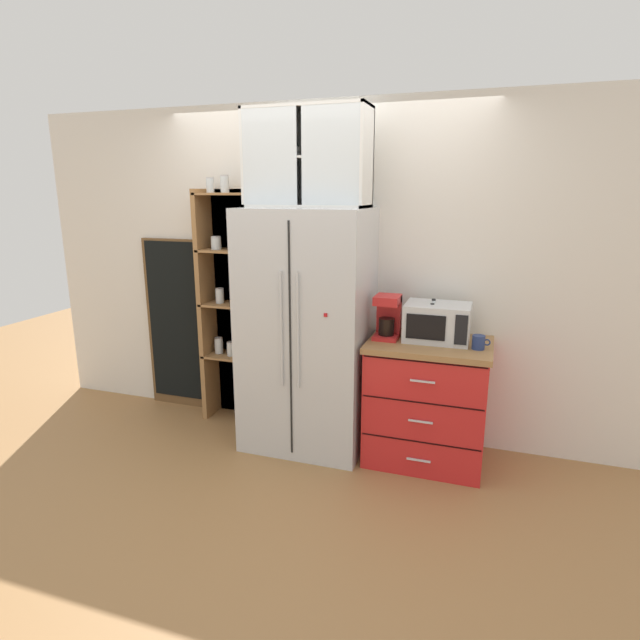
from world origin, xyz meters
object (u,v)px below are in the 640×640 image
(mug_sage, at_px, (431,335))
(bottle_amber, at_px, (431,325))
(mug_navy, at_px, (479,342))
(chalkboard_menu, at_px, (178,324))
(refrigerator, at_px, (307,331))
(coffee_maker, at_px, (388,316))
(microwave, at_px, (437,322))
(bottle_clear, at_px, (433,321))

(mug_sage, xyz_separation_m, bottle_amber, (-0.00, 0.01, 0.07))
(mug_navy, xyz_separation_m, chalkboard_menu, (-2.55, 0.35, -0.17))
(refrigerator, distance_m, bottle_amber, 0.90)
(coffee_maker, distance_m, mug_sage, 0.32)
(chalkboard_menu, bearing_deg, bottle_amber, -6.60)
(refrigerator, xyz_separation_m, microwave, (0.93, 0.08, 0.12))
(chalkboard_menu, bearing_deg, microwave, -5.79)
(bottle_amber, height_order, chalkboard_menu, chalkboard_menu)
(mug_sage, bearing_deg, bottle_clear, 91.30)
(mug_sage, relative_size, bottle_clear, 0.41)
(mug_navy, relative_size, bottle_amber, 0.45)
(mug_navy, bearing_deg, chalkboard_menu, 172.11)
(coffee_maker, relative_size, chalkboard_menu, 0.21)
(microwave, xyz_separation_m, mug_navy, (0.28, -0.12, -0.08))
(coffee_maker, distance_m, bottle_clear, 0.32)
(mug_sage, height_order, bottle_clear, bottle_clear)
(chalkboard_menu, bearing_deg, refrigerator, -13.08)
(mug_navy, distance_m, mug_sage, 0.33)
(refrigerator, height_order, chalkboard_menu, refrigerator)
(mug_sage, distance_m, chalkboard_menu, 2.25)
(mug_navy, xyz_separation_m, bottle_amber, (-0.32, 0.10, 0.07))
(mug_sage, distance_m, bottle_clear, 0.11)
(coffee_maker, relative_size, bottle_amber, 1.16)
(refrigerator, height_order, microwave, refrigerator)
(mug_sage, distance_m, bottle_amber, 0.07)
(coffee_maker, height_order, bottle_amber, coffee_maker)
(mug_navy, distance_m, bottle_amber, 0.34)
(refrigerator, bearing_deg, coffee_maker, 3.63)
(coffee_maker, xyz_separation_m, bottle_clear, (0.30, 0.09, -0.03))
(refrigerator, bearing_deg, mug_sage, 2.85)
(microwave, xyz_separation_m, bottle_amber, (-0.04, -0.03, -0.01))
(microwave, bearing_deg, bottle_clear, 130.88)
(bottle_amber, relative_size, bottle_clear, 0.94)
(mug_navy, xyz_separation_m, bottle_clear, (-0.32, 0.17, 0.08))
(mug_sage, height_order, chalkboard_menu, chalkboard_menu)
(microwave, xyz_separation_m, chalkboard_menu, (-2.26, 0.23, -0.26))
(chalkboard_menu, bearing_deg, bottle_clear, -4.77)
(bottle_amber, height_order, bottle_clear, bottle_clear)
(bottle_clear, bearing_deg, coffee_maker, -164.17)
(microwave, relative_size, mug_navy, 3.71)
(bottle_clear, height_order, chalkboard_menu, chalkboard_menu)
(coffee_maker, relative_size, mug_sage, 2.64)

